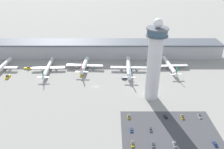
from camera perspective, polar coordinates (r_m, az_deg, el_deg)
ground_plane at (r=195.71m, az=-4.22°, el=-3.18°), size 1000.00×1000.00×0.00m
terminal_building at (r=254.66m, az=-3.27°, el=6.73°), size 275.65×25.00×17.25m
control_tower at (r=168.44m, az=10.96°, el=3.52°), size 16.04×16.04×64.99m
parking_lot_surface at (r=155.21m, az=14.66°, el=-13.83°), size 64.00×40.00×0.01m
airplane_gate_alpha at (r=247.17m, az=-26.95°, el=1.69°), size 31.10×41.63×12.46m
airplane_gate_bravo at (r=229.83m, az=-16.38°, el=1.76°), size 33.37×43.98×11.60m
airplane_gate_charlie at (r=225.85m, az=-7.25°, el=2.48°), size 38.10×34.02×14.09m
airplane_gate_delta at (r=220.98m, az=4.28°, el=1.92°), size 36.70×45.81×13.49m
airplane_gate_echo at (r=232.12m, az=14.72°, el=2.31°), size 39.23×42.24×12.33m
service_truck_catering at (r=241.80m, az=-21.13°, el=1.58°), size 7.81×2.45×3.00m
service_truck_fuel at (r=207.25m, az=3.28°, el=-0.94°), size 6.09×4.34×2.61m
service_truck_baggage at (r=216.16m, az=-8.22°, el=0.13°), size 4.14×8.28×2.91m
service_truck_water at (r=231.88m, az=-25.58°, el=-0.51°), size 2.97×7.44×2.89m
car_navy_sedan at (r=150.48m, az=5.05°, el=-14.13°), size 2.00×4.81×1.37m
car_green_van at (r=172.56m, az=21.88°, el=-10.03°), size 1.81×4.24×1.56m
car_maroon_suv at (r=167.62m, az=17.87°, el=-10.48°), size 1.78×4.54×1.56m
car_yellow_taxi at (r=141.22m, az=5.37°, el=-17.63°), size 1.86×4.69×1.47m
car_black_suv at (r=164.81m, az=13.82°, el=-10.60°), size 1.99×4.44×1.42m
car_grey_coupe at (r=142.73m, az=10.67°, el=-17.51°), size 2.00×4.30×1.37m
car_white_wagon at (r=152.17m, az=9.99°, el=-13.91°), size 1.82×4.15×1.60m
car_red_hatchback at (r=145.62m, az=16.06°, el=-17.14°), size 1.96×4.08×1.45m
car_silver_sedan at (r=154.37m, az=25.29°, el=-16.06°), size 1.95×4.06×1.48m
car_blue_compact at (r=160.44m, az=4.36°, el=-10.91°), size 1.97×4.79×1.57m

